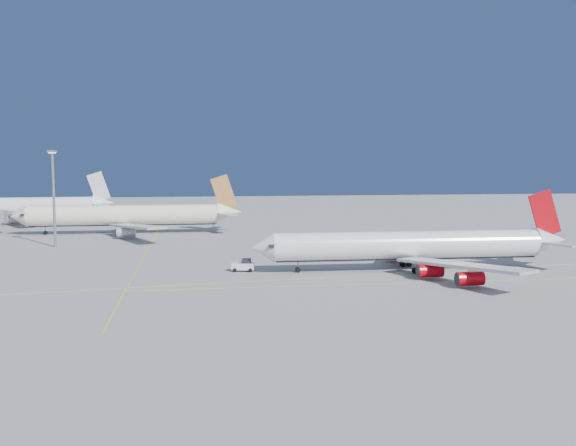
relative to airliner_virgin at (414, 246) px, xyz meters
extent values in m
plane|color=slate|center=(-13.73, 1.20, -4.72)|extent=(500.00, 500.00, 0.00)
cube|color=gray|center=(-97.73, 73.20, 0.48)|extent=(3.20, 3.60, 3.40)
cube|color=yellow|center=(-8.73, -12.80, -4.71)|extent=(90.00, 0.18, 0.02)
cube|color=yellow|center=(-13.73, -4.80, -4.71)|extent=(118.86, 16.88, 0.02)
cube|color=yellow|center=(-53.73, 31.20, -4.71)|extent=(0.18, 140.00, 0.02)
cylinder|color=white|center=(-1.38, 0.02, 0.16)|extent=(52.61, 6.18, 5.44)
cone|color=white|center=(-29.71, 0.42, 0.16)|extent=(4.30, 5.50, 5.44)
cone|color=white|center=(28.17, -0.40, 0.72)|extent=(6.64, 5.26, 5.17)
cube|color=black|center=(-27.93, 0.39, 0.72)|extent=(1.57, 5.19, 0.66)
cube|color=#B7B7BC|center=(3.16, -15.28, -1.34)|extent=(15.95, 26.68, 0.52)
cube|color=#B7B7BC|center=(3.59, 15.19, -1.34)|extent=(16.58, 26.46, 0.52)
cube|color=#BE0812|center=(26.76, -0.38, 5.97)|extent=(7.22, 0.52, 9.93)
cylinder|color=gray|center=(-22.92, 0.32, -3.13)|extent=(0.23, 0.23, 2.16)
cylinder|color=black|center=(-22.92, 0.32, -4.20)|extent=(1.04, 0.67, 1.03)
cylinder|color=gray|center=(-0.50, -3.84, -3.13)|extent=(0.30, 0.30, 2.16)
cylinder|color=black|center=(-0.50, -3.84, -4.20)|extent=(1.04, 0.86, 1.03)
cylinder|color=gray|center=(-0.39, 3.85, -3.13)|extent=(0.30, 0.30, 2.16)
cylinder|color=black|center=(-0.39, 3.85, -4.20)|extent=(1.04, 0.86, 1.03)
cylinder|color=#BE0812|center=(-0.57, -10.33, -3.10)|extent=(4.54, 2.41, 2.35)
cylinder|color=#BE0812|center=(3.30, -18.55, -3.10)|extent=(4.54, 2.41, 2.35)
cylinder|color=#BE0812|center=(-0.28, 10.34, -3.10)|extent=(4.54, 2.41, 2.35)
cylinder|color=#BE0812|center=(3.82, 18.45, -3.10)|extent=(4.54, 2.41, 2.35)
cylinder|color=#F0E7CC|center=(-62.82, 70.81, 0.60)|extent=(53.71, 5.98, 5.89)
cone|color=#F0E7CC|center=(-91.94, 70.86, 0.60)|extent=(4.66, 5.89, 5.89)
cone|color=#F0E7CC|center=(-32.36, 70.76, 1.22)|extent=(7.24, 5.60, 5.59)
cube|color=black|center=(-89.98, 70.86, 1.22)|extent=(1.66, 5.59, 0.72)
cube|color=#B7B7BC|center=(-57.86, 54.58, -1.02)|extent=(17.42, 28.33, 0.57)
cube|color=#B7B7BC|center=(-57.80, 87.03, -1.02)|extent=(17.49, 28.31, 0.57)
cube|color=#C8854A|center=(-33.90, 70.77, 6.97)|extent=(7.94, 0.48, 10.93)
cylinder|color=gray|center=(-84.83, 70.85, -2.97)|extent=(0.25, 0.25, 2.38)
cylinder|color=black|center=(-84.83, 70.85, -4.15)|extent=(1.14, 0.72, 1.14)
cylinder|color=gray|center=(-61.79, 66.63, -2.97)|extent=(0.33, 0.33, 2.38)
cylinder|color=black|center=(-61.79, 66.63, -4.15)|extent=(1.14, 0.93, 1.14)
cylinder|color=gray|center=(-61.78, 74.99, -2.97)|extent=(0.33, 0.33, 2.38)
cylinder|color=black|center=(-61.78, 74.99, -4.15)|extent=(1.14, 0.93, 1.14)
cylinder|color=#B7B7BC|center=(-60.81, 57.48, -2.96)|extent=(4.96, 2.59, 2.58)
cylinder|color=#B7B7BC|center=(-60.77, 84.14, -2.96)|extent=(4.96, 2.59, 2.58)
cylinder|color=white|center=(-104.34, 113.35, 0.61)|extent=(52.54, 8.81, 5.86)
cone|color=white|center=(-74.58, 115.03, 1.24)|extent=(7.62, 5.97, 5.56)
cube|color=#B7B7BC|center=(-98.66, 97.77, -1.00)|extent=(18.50, 27.27, 0.58)
cube|color=#B7B7BC|center=(-100.46, 129.47, -1.00)|extent=(15.89, 28.12, 0.58)
cube|color=silver|center=(-76.15, 114.95, 7.04)|extent=(8.06, 0.93, 11.07)
cylinder|color=gray|center=(-103.06, 109.23, -2.94)|extent=(0.33, 0.33, 2.41)
cylinder|color=black|center=(-103.06, 109.23, -4.15)|extent=(1.20, 1.00, 1.15)
cylinder|color=gray|center=(-103.54, 117.58, -2.94)|extent=(0.33, 0.33, 2.41)
cylinder|color=black|center=(-103.54, 117.58, -4.15)|extent=(1.20, 1.00, 1.15)
cylinder|color=#B7B7BC|center=(-101.76, 100.42, -2.96)|extent=(5.16, 2.89, 2.61)
cylinder|color=#B7B7BC|center=(-103.24, 126.48, -2.96)|extent=(5.16, 2.89, 2.61)
cube|color=white|center=(-33.16, 3.20, -3.75)|extent=(4.61, 2.88, 1.29)
cube|color=black|center=(-32.53, 3.09, -2.79)|extent=(2.02, 2.10, 0.97)
cylinder|color=black|center=(-34.84, 2.36, -4.34)|extent=(0.81, 0.50, 0.75)
cylinder|color=black|center=(-34.44, 4.58, -4.34)|extent=(0.81, 0.50, 0.75)
cylinder|color=black|center=(-31.88, 1.82, -4.34)|extent=(0.81, 0.50, 0.75)
cylinder|color=black|center=(-31.48, 4.05, -4.34)|extent=(0.81, 0.50, 0.75)
cylinder|color=gray|center=(-76.45, 43.88, 6.90)|extent=(0.65, 0.65, 23.24)
cube|color=gray|center=(-76.45, 43.88, 18.70)|extent=(2.04, 2.04, 0.46)
cube|color=white|center=(-76.45, 43.88, 18.33)|extent=(1.49, 1.49, 0.23)
camera|label=1|loc=(-41.85, -118.97, 16.89)|focal=40.00mm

